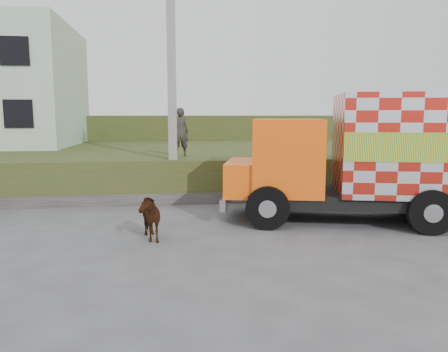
{
  "coord_description": "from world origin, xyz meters",
  "views": [
    {
      "loc": [
        -1.05,
        -10.7,
        3.04
      ],
      "look_at": [
        0.44,
        1.66,
        1.3
      ],
      "focal_mm": 35.0,
      "sensor_mm": 36.0,
      "label": 1
    }
  ],
  "objects": [
    {
      "name": "ground",
      "position": [
        0.0,
        0.0,
        0.0
      ],
      "size": [
        120.0,
        120.0,
        0.0
      ],
      "primitive_type": "plane",
      "color": "#474749",
      "rests_on": "ground"
    },
    {
      "name": "embankment",
      "position": [
        0.0,
        10.0,
        0.75
      ],
      "size": [
        40.0,
        12.0,
        1.5
      ],
      "primitive_type": "cube",
      "color": "#284517",
      "rests_on": "ground"
    },
    {
      "name": "embankment_far",
      "position": [
        0.0,
        22.0,
        1.5
      ],
      "size": [
        40.0,
        12.0,
        3.0
      ],
      "primitive_type": "cube",
      "color": "#284517",
      "rests_on": "ground"
    },
    {
      "name": "retaining_strip",
      "position": [
        -2.0,
        4.2,
        0.2
      ],
      "size": [
        16.0,
        0.5,
        0.4
      ],
      "primitive_type": "cube",
      "color": "#595651",
      "rests_on": "ground"
    },
    {
      "name": "utility_pole",
      "position": [
        -1.0,
        4.6,
        4.08
      ],
      "size": [
        1.2,
        0.3,
        8.0
      ],
      "color": "gray",
      "rests_on": "ground"
    },
    {
      "name": "cargo_truck",
      "position": [
        4.96,
        0.9,
        1.87
      ],
      "size": [
        8.5,
        4.46,
        3.62
      ],
      "rotation": [
        0.0,
        0.0,
        -0.25
      ],
      "color": "black",
      "rests_on": "ground"
    },
    {
      "name": "cow",
      "position": [
        -1.69,
        -0.05,
        0.59
      ],
      "size": [
        0.98,
        1.51,
        1.18
      ],
      "primitive_type": "imported",
      "rotation": [
        0.0,
        0.0,
        0.27
      ],
      "color": "black",
      "rests_on": "ground"
    },
    {
      "name": "pedestrian",
      "position": [
        -0.72,
        5.88,
        2.41
      ],
      "size": [
        0.68,
        0.47,
        1.82
      ],
      "primitive_type": "imported",
      "rotation": [
        0.0,
        0.0,
        3.19
      ],
      "color": "#2F2C2A",
      "rests_on": "embankment"
    }
  ]
}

